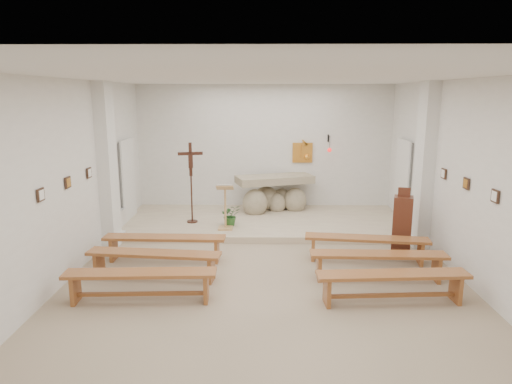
{
  "coord_description": "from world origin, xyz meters",
  "views": [
    {
      "loc": [
        -0.07,
        -7.59,
        3.23
      ],
      "look_at": [
        -0.19,
        1.6,
        1.26
      ],
      "focal_mm": 32.0,
      "sensor_mm": 36.0,
      "label": 1
    }
  ],
  "objects_px": {
    "lectern": "(225,207)",
    "bench_right_front": "(366,243)",
    "crucifix_stand": "(191,177)",
    "bench_left_second": "(154,259)",
    "altar": "(274,196)",
    "bench_left_third": "(141,279)",
    "donation_pedestal": "(402,225)",
    "bench_right_second": "(378,260)",
    "bench_left_front": "(165,242)",
    "bench_right_third": "(392,281)"
  },
  "relations": [
    {
      "from": "altar",
      "to": "bench_right_third",
      "type": "distance_m",
      "value": 5.55
    },
    {
      "from": "donation_pedestal",
      "to": "bench_left_second",
      "type": "distance_m",
      "value": 4.99
    },
    {
      "from": "crucifix_stand",
      "to": "bench_left_second",
      "type": "distance_m",
      "value": 3.3
    },
    {
      "from": "bench_right_front",
      "to": "altar",
      "type": "bearing_deg",
      "value": 123.8
    },
    {
      "from": "bench_left_front",
      "to": "bench_right_second",
      "type": "height_order",
      "value": "same"
    },
    {
      "from": "altar",
      "to": "crucifix_stand",
      "type": "xyz_separation_m",
      "value": [
        -2.03,
        -1.19,
        0.73
      ]
    },
    {
      "from": "crucifix_stand",
      "to": "donation_pedestal",
      "type": "xyz_separation_m",
      "value": [
        4.58,
        -1.77,
        -0.67
      ]
    },
    {
      "from": "bench_left_second",
      "to": "bench_right_third",
      "type": "relative_size",
      "value": 1.0
    },
    {
      "from": "bench_left_front",
      "to": "bench_left_third",
      "type": "xyz_separation_m",
      "value": [
        0.0,
        -1.82,
        0.0
      ]
    },
    {
      "from": "bench_right_front",
      "to": "bench_left_third",
      "type": "xyz_separation_m",
      "value": [
        -3.96,
        -1.82,
        0.0
      ]
    },
    {
      "from": "altar",
      "to": "bench_left_third",
      "type": "relative_size",
      "value": 0.9
    },
    {
      "from": "donation_pedestal",
      "to": "bench_left_second",
      "type": "bearing_deg",
      "value": -146.28
    },
    {
      "from": "bench_right_front",
      "to": "bench_left_second",
      "type": "distance_m",
      "value": 4.06
    },
    {
      "from": "lectern",
      "to": "donation_pedestal",
      "type": "bearing_deg",
      "value": -18.23
    },
    {
      "from": "crucifix_stand",
      "to": "bench_right_front",
      "type": "relative_size",
      "value": 0.81
    },
    {
      "from": "lectern",
      "to": "bench_left_second",
      "type": "height_order",
      "value": "lectern"
    },
    {
      "from": "altar",
      "to": "bench_right_second",
      "type": "height_order",
      "value": "altar"
    },
    {
      "from": "bench_right_third",
      "to": "lectern",
      "type": "bearing_deg",
      "value": 126.0
    },
    {
      "from": "bench_right_third",
      "to": "bench_right_front",
      "type": "bearing_deg",
      "value": 86.44
    },
    {
      "from": "bench_right_front",
      "to": "lectern",
      "type": "bearing_deg",
      "value": 156.97
    },
    {
      "from": "lectern",
      "to": "bench_right_front",
      "type": "bearing_deg",
      "value": -30.56
    },
    {
      "from": "bench_left_second",
      "to": "bench_right_second",
      "type": "bearing_deg",
      "value": 5.88
    },
    {
      "from": "bench_left_second",
      "to": "lectern",
      "type": "bearing_deg",
      "value": 73.59
    },
    {
      "from": "crucifix_stand",
      "to": "bench_left_third",
      "type": "xyz_separation_m",
      "value": [
        -0.2,
        -4.08,
        -0.9
      ]
    },
    {
      "from": "altar",
      "to": "donation_pedestal",
      "type": "relative_size",
      "value": 1.55
    },
    {
      "from": "lectern",
      "to": "bench_right_third",
      "type": "bearing_deg",
      "value": -50.83
    },
    {
      "from": "bench_left_front",
      "to": "bench_right_front",
      "type": "height_order",
      "value": "same"
    },
    {
      "from": "crucifix_stand",
      "to": "bench_right_third",
      "type": "relative_size",
      "value": 0.82
    },
    {
      "from": "bench_left_second",
      "to": "bench_right_third",
      "type": "xyz_separation_m",
      "value": [
        3.96,
        -0.91,
        0.0
      ]
    },
    {
      "from": "lectern",
      "to": "bench_left_third",
      "type": "bearing_deg",
      "value": -107.26
    },
    {
      "from": "bench_left_front",
      "to": "bench_right_third",
      "type": "height_order",
      "value": "same"
    },
    {
      "from": "donation_pedestal",
      "to": "crucifix_stand",
      "type": "bearing_deg",
      "value": 176.33
    },
    {
      "from": "donation_pedestal",
      "to": "bench_left_third",
      "type": "relative_size",
      "value": 0.58
    },
    {
      "from": "bench_left_third",
      "to": "bench_left_front",
      "type": "bearing_deg",
      "value": 87.61
    },
    {
      "from": "bench_right_second",
      "to": "bench_left_third",
      "type": "relative_size",
      "value": 1.0
    },
    {
      "from": "crucifix_stand",
      "to": "bench_left_third",
      "type": "bearing_deg",
      "value": -104.97
    },
    {
      "from": "bench_left_front",
      "to": "bench_left_third",
      "type": "bearing_deg",
      "value": -88.41
    },
    {
      "from": "crucifix_stand",
      "to": "bench_left_second",
      "type": "bearing_deg",
      "value": -105.78
    },
    {
      "from": "donation_pedestal",
      "to": "bench_right_front",
      "type": "bearing_deg",
      "value": -132.02
    },
    {
      "from": "bench_right_front",
      "to": "bench_left_third",
      "type": "distance_m",
      "value": 4.36
    },
    {
      "from": "lectern",
      "to": "bench_left_front",
      "type": "distance_m",
      "value": 2.02
    },
    {
      "from": "bench_right_front",
      "to": "bench_right_second",
      "type": "height_order",
      "value": "same"
    },
    {
      "from": "donation_pedestal",
      "to": "bench_left_third",
      "type": "xyz_separation_m",
      "value": [
        -4.78,
        -2.31,
        -0.24
      ]
    },
    {
      "from": "lectern",
      "to": "bench_right_third",
      "type": "relative_size",
      "value": 0.45
    },
    {
      "from": "donation_pedestal",
      "to": "bench_right_second",
      "type": "xyz_separation_m",
      "value": [
        -0.82,
        -1.4,
        -0.24
      ]
    },
    {
      "from": "bench_left_front",
      "to": "bench_left_second",
      "type": "relative_size",
      "value": 0.99
    },
    {
      "from": "lectern",
      "to": "bench_right_third",
      "type": "distance_m",
      "value": 4.56
    },
    {
      "from": "altar",
      "to": "bench_right_third",
      "type": "xyz_separation_m",
      "value": [
        1.73,
        -5.27,
        -0.17
      ]
    },
    {
      "from": "altar",
      "to": "bench_right_front",
      "type": "xyz_separation_m",
      "value": [
        1.73,
        -3.45,
        -0.17
      ]
    },
    {
      "from": "crucifix_stand",
      "to": "bench_right_third",
      "type": "distance_m",
      "value": 5.62
    }
  ]
}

